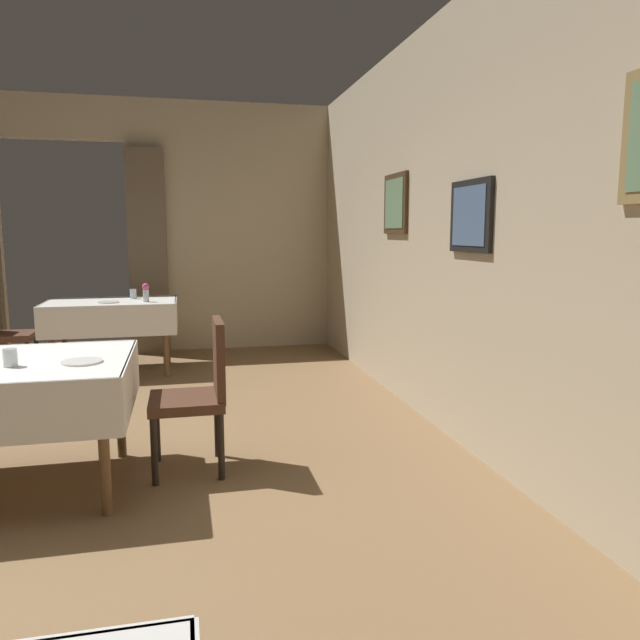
# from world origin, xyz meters

# --- Properties ---
(wall_right) EXTENTS (0.16, 8.40, 3.00)m
(wall_right) POSITION_xyz_m (3.20, 0.00, 1.50)
(wall_right) COLOR beige
(wall_right) RESTS_ON ground
(wall_back) EXTENTS (6.40, 0.27, 3.00)m
(wall_back) POSITION_xyz_m (0.00, 4.18, 1.51)
(wall_back) COLOR beige
(wall_back) RESTS_ON ground
(dining_table_mid) EXTENTS (1.24, 1.07, 0.75)m
(dining_table_mid) POSITION_xyz_m (0.39, 0.15, 0.65)
(dining_table_mid) COLOR brown
(dining_table_mid) RESTS_ON ground
(dining_table_far) EXTENTS (1.31, 0.88, 0.75)m
(dining_table_far) POSITION_xyz_m (0.59, 3.10, 0.64)
(dining_table_far) COLOR brown
(dining_table_far) RESTS_ON ground
(chair_mid_right) EXTENTS (0.44, 0.44, 0.93)m
(chair_mid_right) POSITION_xyz_m (1.39, 0.24, 0.52)
(chair_mid_right) COLOR black
(chair_mid_right) RESTS_ON ground
(chair_far_left) EXTENTS (0.44, 0.44, 0.93)m
(chair_far_left) POSITION_xyz_m (-0.45, 3.00, 0.52)
(chair_far_left) COLOR black
(chair_far_left) RESTS_ON ground
(glass_mid_b) EXTENTS (0.07, 0.07, 0.10)m
(glass_mid_b) POSITION_xyz_m (0.41, -0.00, 0.80)
(glass_mid_b) COLOR silver
(glass_mid_b) RESTS_ON dining_table_mid
(plate_mid_c) EXTENTS (0.22, 0.22, 0.01)m
(plate_mid_c) POSITION_xyz_m (0.76, 0.02, 0.76)
(plate_mid_c) COLOR white
(plate_mid_c) RESTS_ON dining_table_mid
(flower_vase_far) EXTENTS (0.07, 0.07, 0.19)m
(flower_vase_far) POSITION_xyz_m (0.94, 2.92, 0.85)
(flower_vase_far) COLOR silver
(flower_vase_far) RESTS_ON dining_table_far
(plate_far_b) EXTENTS (0.21, 0.21, 0.01)m
(plate_far_b) POSITION_xyz_m (0.58, 2.92, 0.76)
(plate_far_b) COLOR white
(plate_far_b) RESTS_ON dining_table_far
(glass_far_c) EXTENTS (0.07, 0.07, 0.10)m
(glass_far_c) POSITION_xyz_m (0.80, 3.24, 0.80)
(glass_far_c) COLOR silver
(glass_far_c) RESTS_ON dining_table_far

